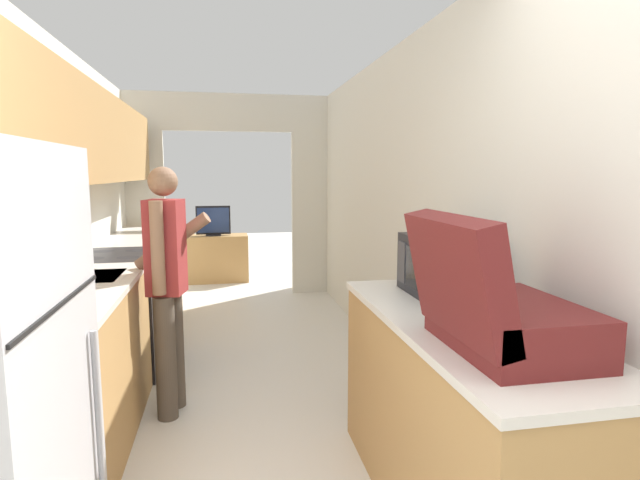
{
  "coord_description": "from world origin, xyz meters",
  "views": [
    {
      "loc": [
        -0.08,
        -0.88,
        1.55
      ],
      "look_at": [
        0.64,
        2.81,
        1.04
      ],
      "focal_mm": 28.0,
      "sensor_mm": 36.0,
      "label": 1
    }
  ],
  "objects": [
    {
      "name": "wall_left",
      "position": [
        -1.17,
        2.53,
        1.5
      ],
      "size": [
        0.38,
        7.78,
        2.5
      ],
      "color": "silver",
      "rests_on": "ground_plane"
    },
    {
      "name": "wall_right",
      "position": [
        1.25,
        2.09,
        1.25
      ],
      "size": [
        0.06,
        7.78,
        2.5
      ],
      "color": "silver",
      "rests_on": "ground_plane"
    },
    {
      "name": "wall_far_with_doorway",
      "position": [
        0.0,
        5.41,
        1.43
      ],
      "size": [
        2.85,
        0.06,
        2.5
      ],
      "color": "silver",
      "rests_on": "ground_plane"
    },
    {
      "name": "counter_left",
      "position": [
        -0.92,
        3.09,
        0.46
      ],
      "size": [
        0.62,
        4.15,
        0.92
      ],
      "color": "#B2844C",
      "rests_on": "ground_plane"
    },
    {
      "name": "counter_right",
      "position": [
        0.92,
        1.05,
        0.46
      ],
      "size": [
        0.62,
        1.66,
        0.92
      ],
      "color": "#B2844C",
      "rests_on": "ground_plane"
    },
    {
      "name": "range_oven",
      "position": [
        -0.92,
        3.17,
        0.47
      ],
      "size": [
        0.66,
        0.78,
        1.06
      ],
      "color": "black",
      "rests_on": "ground_plane"
    },
    {
      "name": "person",
      "position": [
        -0.44,
        2.33,
        0.85
      ],
      "size": [
        0.51,
        0.42,
        1.59
      ],
      "rotation": [
        0.0,
        0.0,
        1.36
      ],
      "color": "#4C4238",
      "rests_on": "ground_plane"
    },
    {
      "name": "suitcase",
      "position": [
        0.85,
        0.68,
        1.08
      ],
      "size": [
        0.52,
        0.6,
        0.49
      ],
      "color": "#5B1919",
      "rests_on": "counter_right"
    },
    {
      "name": "microwave",
      "position": [
        1.03,
        1.45,
        1.07
      ],
      "size": [
        0.35,
        0.51,
        0.3
      ],
      "color": "black",
      "rests_on": "counter_right"
    },
    {
      "name": "tv_cabinet",
      "position": [
        -0.23,
        6.32,
        0.33
      ],
      "size": [
        0.95,
        0.42,
        0.67
      ],
      "color": "#B2844C",
      "rests_on": "ground_plane"
    },
    {
      "name": "television",
      "position": [
        -0.23,
        6.28,
        0.87
      ],
      "size": [
        0.48,
        0.16,
        0.42
      ],
      "color": "black",
      "rests_on": "tv_cabinet"
    }
  ]
}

